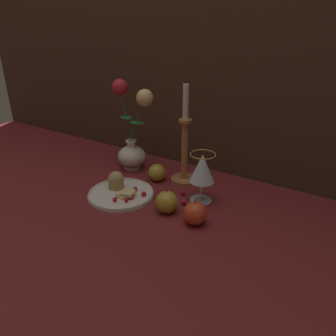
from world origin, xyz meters
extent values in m
plane|color=maroon|center=(0.00, 0.00, 0.00)|extent=(2.40, 2.40, 0.00)
cube|color=#422D1E|center=(0.00, 0.31, 0.60)|extent=(2.40, 0.04, 1.20)
cylinder|color=silver|center=(-0.16, 0.13, 0.01)|extent=(0.07, 0.07, 0.01)
ellipsoid|color=silver|center=(-0.16, 0.13, 0.05)|extent=(0.11, 0.11, 0.09)
cylinder|color=silver|center=(-0.16, 0.13, 0.10)|extent=(0.03, 0.03, 0.04)
torus|color=silver|center=(-0.16, 0.13, 0.12)|extent=(0.05, 0.05, 0.01)
cylinder|color=#23662D|center=(-0.19, 0.13, 0.22)|extent=(0.06, 0.02, 0.21)
ellipsoid|color=#23662D|center=(-0.18, 0.13, 0.21)|extent=(0.08, 0.07, 0.00)
sphere|color=red|center=(-0.21, 0.14, 0.32)|extent=(0.06, 0.06, 0.06)
cylinder|color=#23662D|center=(-0.12, 0.12, 0.21)|extent=(0.09, 0.01, 0.19)
ellipsoid|color=#23662D|center=(-0.12, 0.12, 0.20)|extent=(0.07, 0.04, 0.00)
sphere|color=#EFD67A|center=(-0.08, 0.12, 0.30)|extent=(0.06, 0.06, 0.06)
cylinder|color=silver|center=(-0.05, -0.08, 0.01)|extent=(0.23, 0.23, 0.01)
torus|color=silver|center=(-0.05, -0.08, 0.01)|extent=(0.22, 0.22, 0.01)
cylinder|color=tan|center=(-0.09, -0.06, 0.03)|extent=(0.05, 0.05, 0.03)
sphere|color=tan|center=(-0.09, -0.06, 0.04)|extent=(0.06, 0.06, 0.06)
cube|color=#DBBC7A|center=(-0.03, -0.09, 0.01)|extent=(0.05, 0.05, 0.01)
cube|color=#DBBC7A|center=(-0.01, -0.09, 0.03)|extent=(0.05, 0.05, 0.01)
sphere|color=#AD192D|center=(-0.03, -0.13, 0.02)|extent=(0.02, 0.02, 0.02)
sphere|color=#AD192D|center=(0.01, -0.12, 0.02)|extent=(0.01, 0.01, 0.01)
sphere|color=#AD192D|center=(0.01, -0.09, 0.02)|extent=(0.02, 0.02, 0.02)
sphere|color=#AD192D|center=(0.03, -0.05, 0.02)|extent=(0.02, 0.02, 0.02)
sphere|color=#AD192D|center=(-0.02, -0.04, 0.02)|extent=(0.02, 0.02, 0.02)
cylinder|color=silver|center=(0.20, 0.04, 0.00)|extent=(0.07, 0.07, 0.00)
cylinder|color=silver|center=(0.20, 0.04, 0.04)|extent=(0.01, 0.01, 0.07)
cone|color=silver|center=(0.20, 0.04, 0.12)|extent=(0.08, 0.08, 0.10)
cone|color=maroon|center=(0.20, 0.04, 0.10)|extent=(0.07, 0.07, 0.07)
torus|color=gold|center=(0.20, 0.04, 0.17)|extent=(0.08, 0.08, 0.00)
cylinder|color=#B77042|center=(0.08, 0.14, 0.01)|extent=(0.10, 0.10, 0.01)
cylinder|color=#B77042|center=(0.08, 0.14, 0.12)|extent=(0.02, 0.02, 0.22)
cylinder|color=#B77042|center=(0.08, 0.14, 0.23)|extent=(0.05, 0.05, 0.01)
cylinder|color=silver|center=(0.08, 0.14, 0.30)|extent=(0.02, 0.02, 0.12)
cylinder|color=black|center=(0.08, 0.14, 0.37)|extent=(0.00, 0.00, 0.01)
sphere|color=#B2932D|center=(0.14, -0.08, 0.04)|extent=(0.07, 0.07, 0.07)
cylinder|color=#4C3319|center=(0.14, -0.08, 0.08)|extent=(0.00, 0.00, 0.01)
sphere|color=#D14223|center=(0.25, -0.09, 0.04)|extent=(0.07, 0.07, 0.07)
cylinder|color=#4C3319|center=(0.25, -0.09, 0.08)|extent=(0.00, 0.00, 0.01)
sphere|color=#B2932D|center=(-0.01, 0.09, 0.03)|extent=(0.07, 0.07, 0.07)
cylinder|color=#4C3319|center=(-0.01, 0.09, 0.07)|extent=(0.00, 0.00, 0.01)
sphere|color=#AD192D|center=(0.13, 0.04, 0.01)|extent=(0.02, 0.02, 0.02)
sphere|color=#AD192D|center=(0.17, -0.01, 0.01)|extent=(0.02, 0.02, 0.02)
camera|label=1|loc=(0.62, -0.83, 0.56)|focal=35.00mm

